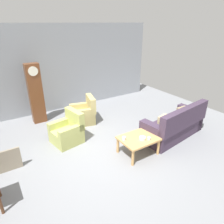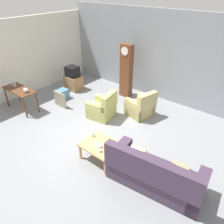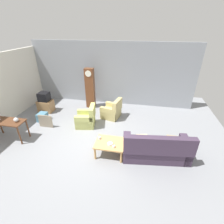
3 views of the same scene
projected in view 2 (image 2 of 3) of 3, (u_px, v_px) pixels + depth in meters
name	position (u px, v px, depth m)	size (l,w,h in m)	color
ground_plane	(94.00, 138.00, 6.48)	(10.40, 10.40, 0.00)	gray
garage_door_wall	(160.00, 56.00, 8.03)	(8.40, 0.16, 3.20)	gray
pegboard_wall_left	(19.00, 59.00, 8.30)	(0.12, 6.40, 2.88)	silver
couch_floral	(154.00, 175.00, 4.79)	(2.19, 1.13, 1.04)	#423347
armchair_olive_near	(102.00, 109.00, 7.32)	(0.91, 0.88, 0.92)	#B7BC66
armchair_olive_far	(141.00, 107.00, 7.41)	(0.95, 0.92, 0.92)	tan
coffee_table_wood	(101.00, 146.00, 5.51)	(0.96, 0.76, 0.48)	tan
console_table_dark	(20.00, 92.00, 7.58)	(1.30, 0.56, 0.78)	#56331E
grandfather_clock	(126.00, 71.00, 8.33)	(0.44, 0.30, 2.04)	brown
tv_stand_cabinet	(73.00, 83.00, 9.22)	(0.68, 0.52, 0.58)	#997047
tv_crt	(72.00, 71.00, 8.96)	(0.48, 0.44, 0.42)	black
framed_picture_leaning	(60.00, 100.00, 7.94)	(0.60, 0.05, 0.56)	gray
storage_box_blue	(62.00, 94.00, 8.53)	(0.37, 0.43, 0.37)	teal
glass_dome_cloche	(26.00, 90.00, 7.27)	(0.16, 0.16, 0.16)	silver
cup_white_porcelain	(100.00, 150.00, 5.23)	(0.09, 0.09, 0.07)	white
cup_blue_rimmed	(93.00, 135.00, 5.74)	(0.09, 0.09, 0.09)	silver
bowl_white_stacked	(98.00, 146.00, 5.36)	(0.17, 0.17, 0.07)	white
wine_glass_tall	(12.00, 82.00, 7.72)	(0.08, 0.08, 0.18)	silver
wine_glass_mid	(15.00, 84.00, 7.66)	(0.08, 0.08, 0.16)	silver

